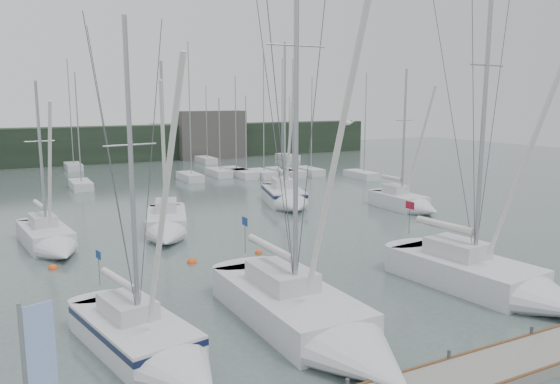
{
  "coord_description": "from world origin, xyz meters",
  "views": [
    {
      "loc": [
        -10.59,
        -16.19,
        8.77
      ],
      "look_at": [
        0.53,
        5.0,
        4.67
      ],
      "focal_mm": 35.0,
      "sensor_mm": 36.0,
      "label": 1
    }
  ],
  "objects_px": {
    "sailboat_mid_d": "(287,199)",
    "buoy_c": "(53,269)",
    "sailboat_mid_b": "(51,242)",
    "sailboat_mid_e": "(409,204)",
    "sailboat_mid_c": "(166,227)",
    "buoy_a": "(192,263)",
    "buoy_b": "(259,253)",
    "sailboat_near_left": "(154,349)",
    "sailboat_near_center": "(321,327)",
    "sailboat_near_right": "(504,284)"
  },
  "relations": [
    {
      "from": "sailboat_mid_b",
      "to": "sailboat_mid_d",
      "type": "bearing_deg",
      "value": 8.87
    },
    {
      "from": "sailboat_near_right",
      "to": "sailboat_mid_b",
      "type": "relative_size",
      "value": 1.64
    },
    {
      "from": "buoy_a",
      "to": "buoy_b",
      "type": "xyz_separation_m",
      "value": [
        3.99,
        -0.02,
        0.0
      ]
    },
    {
      "from": "sailboat_near_right",
      "to": "sailboat_mid_e",
      "type": "xyz_separation_m",
      "value": [
        9.12,
        16.81,
        -0.07
      ]
    },
    {
      "from": "sailboat_near_left",
      "to": "buoy_c",
      "type": "xyz_separation_m",
      "value": [
        -1.98,
        12.71,
        -0.54
      ]
    },
    {
      "from": "sailboat_mid_d",
      "to": "buoy_b",
      "type": "height_order",
      "value": "sailboat_mid_d"
    },
    {
      "from": "sailboat_mid_d",
      "to": "sailboat_mid_e",
      "type": "height_order",
      "value": "sailboat_mid_d"
    },
    {
      "from": "sailboat_mid_b",
      "to": "sailboat_mid_e",
      "type": "bearing_deg",
      "value": -8.58
    },
    {
      "from": "sailboat_mid_c",
      "to": "sailboat_mid_e",
      "type": "bearing_deg",
      "value": 13.46
    },
    {
      "from": "sailboat_mid_e",
      "to": "buoy_c",
      "type": "bearing_deg",
      "value": -173.68
    },
    {
      "from": "sailboat_mid_d",
      "to": "buoy_a",
      "type": "xyz_separation_m",
      "value": [
        -12.0,
        -11.31,
        -0.66
      ]
    },
    {
      "from": "sailboat_near_center",
      "to": "buoy_c",
      "type": "relative_size",
      "value": 37.5
    },
    {
      "from": "sailboat_mid_d",
      "to": "buoy_c",
      "type": "relative_size",
      "value": 29.29
    },
    {
      "from": "buoy_a",
      "to": "sailboat_mid_b",
      "type": "bearing_deg",
      "value": 136.7
    },
    {
      "from": "sailboat_near_left",
      "to": "sailboat_mid_d",
      "type": "height_order",
      "value": "sailboat_mid_d"
    },
    {
      "from": "sailboat_near_center",
      "to": "sailboat_near_right",
      "type": "relative_size",
      "value": 1.05
    },
    {
      "from": "sailboat_mid_b",
      "to": "buoy_c",
      "type": "distance_m",
      "value": 3.82
    },
    {
      "from": "sailboat_near_center",
      "to": "buoy_c",
      "type": "height_order",
      "value": "sailboat_near_center"
    },
    {
      "from": "sailboat_mid_b",
      "to": "buoy_a",
      "type": "relative_size",
      "value": 19.67
    },
    {
      "from": "sailboat_near_left",
      "to": "sailboat_mid_b",
      "type": "distance_m",
      "value": 16.57
    },
    {
      "from": "sailboat_mid_d",
      "to": "buoy_c",
      "type": "distance_m",
      "value": 20.81
    },
    {
      "from": "sailboat_near_left",
      "to": "sailboat_near_center",
      "type": "xyz_separation_m",
      "value": [
        5.78,
        -1.25,
        0.07
      ]
    },
    {
      "from": "buoy_a",
      "to": "sailboat_mid_c",
      "type": "bearing_deg",
      "value": 86.05
    },
    {
      "from": "sailboat_mid_c",
      "to": "sailboat_mid_e",
      "type": "xyz_separation_m",
      "value": [
        19.31,
        -1.01,
        -0.04
      ]
    },
    {
      "from": "sailboat_near_right",
      "to": "sailboat_mid_b",
      "type": "height_order",
      "value": "sailboat_near_right"
    },
    {
      "from": "sailboat_mid_b",
      "to": "sailboat_mid_e",
      "type": "relative_size",
      "value": 0.89
    },
    {
      "from": "sailboat_mid_c",
      "to": "sailboat_mid_d",
      "type": "distance_m",
      "value": 12.59
    },
    {
      "from": "sailboat_mid_c",
      "to": "buoy_b",
      "type": "bearing_deg",
      "value": -44.28
    },
    {
      "from": "sailboat_mid_d",
      "to": "buoy_c",
      "type": "height_order",
      "value": "sailboat_mid_d"
    },
    {
      "from": "sailboat_near_right",
      "to": "buoy_b",
      "type": "height_order",
      "value": "sailboat_near_right"
    },
    {
      "from": "sailboat_near_right",
      "to": "sailboat_mid_d",
      "type": "relative_size",
      "value": 1.22
    },
    {
      "from": "buoy_c",
      "to": "sailboat_near_left",
      "type": "bearing_deg",
      "value": -81.14
    },
    {
      "from": "sailboat_mid_d",
      "to": "buoy_b",
      "type": "xyz_separation_m",
      "value": [
        -8.01,
        -11.33,
        -0.66
      ]
    },
    {
      "from": "sailboat_mid_b",
      "to": "buoy_c",
      "type": "xyz_separation_m",
      "value": [
        -0.28,
        -3.77,
        -0.53
      ]
    },
    {
      "from": "sailboat_near_center",
      "to": "buoy_b",
      "type": "distance_m",
      "value": 11.98
    },
    {
      "from": "sailboat_mid_c",
      "to": "buoy_a",
      "type": "relative_size",
      "value": 22.21
    },
    {
      "from": "sailboat_near_center",
      "to": "sailboat_mid_b",
      "type": "relative_size",
      "value": 1.72
    },
    {
      "from": "sailboat_near_left",
      "to": "buoy_c",
      "type": "bearing_deg",
      "value": 87.41
    },
    {
      "from": "sailboat_mid_e",
      "to": "sailboat_near_right",
      "type": "bearing_deg",
      "value": -118.52
    },
    {
      "from": "sailboat_near_left",
      "to": "sailboat_mid_d",
      "type": "relative_size",
      "value": 0.87
    },
    {
      "from": "buoy_a",
      "to": "buoy_c",
      "type": "relative_size",
      "value": 1.11
    },
    {
      "from": "sailboat_mid_e",
      "to": "buoy_c",
      "type": "relative_size",
      "value": 24.41
    },
    {
      "from": "sailboat_mid_e",
      "to": "buoy_b",
      "type": "relative_size",
      "value": 26.42
    },
    {
      "from": "sailboat_mid_c",
      "to": "sailboat_mid_d",
      "type": "bearing_deg",
      "value": 39.8
    },
    {
      "from": "sailboat_near_center",
      "to": "buoy_a",
      "type": "distance_m",
      "value": 11.67
    },
    {
      "from": "sailboat_mid_c",
      "to": "buoy_c",
      "type": "bearing_deg",
      "value": -134.68
    },
    {
      "from": "sailboat_near_left",
      "to": "sailboat_mid_e",
      "type": "bearing_deg",
      "value": 21.11
    },
    {
      "from": "sailboat_near_center",
      "to": "sailboat_mid_c",
      "type": "bearing_deg",
      "value": 91.39
    },
    {
      "from": "sailboat_near_center",
      "to": "buoy_a",
      "type": "bearing_deg",
      "value": 94.49
    },
    {
      "from": "sailboat_mid_d",
      "to": "sailboat_mid_b",
      "type": "bearing_deg",
      "value": -148.24
    }
  ]
}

